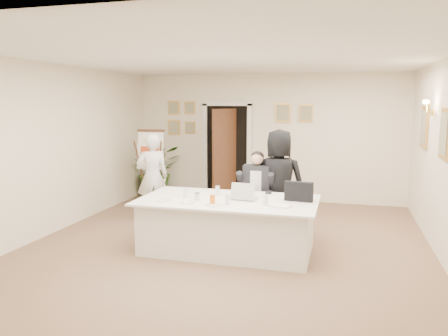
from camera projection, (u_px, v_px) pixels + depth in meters
floor at (226, 248)px, 6.58m from camera, size 7.00×7.00×0.00m
ceiling at (226, 58)px, 6.17m from camera, size 6.00×7.00×0.02m
wall_back at (267, 138)px, 9.71m from camera, size 6.00×0.10×2.80m
wall_front at (94, 214)px, 3.04m from camera, size 6.00×0.10×2.80m
wall_left at (50, 150)px, 7.16m from camera, size 0.10×7.00×2.80m
doorway at (226, 153)px, 9.83m from camera, size 1.14×0.86×2.20m
pictures_back_wall at (232, 117)px, 9.83m from camera, size 3.40×0.06×0.80m
pictures_right_wall at (433, 130)px, 6.69m from camera, size 0.06×2.20×0.80m
wall_sconce at (429, 107)px, 6.66m from camera, size 0.20×0.30×0.24m
conference_table at (228, 225)px, 6.40m from camera, size 2.58×1.38×0.78m
seated_man at (256, 193)px, 7.18m from camera, size 0.66×0.69×1.40m
flip_chart at (152, 172)px, 9.14m from camera, size 0.56×0.36×1.59m
standing_man at (152, 177)px, 8.10m from camera, size 0.70×0.63×1.61m
standing_woman at (279, 182)px, 7.14m from camera, size 0.87×0.58×1.75m
potted_palm at (156, 171)px, 10.21m from camera, size 1.42×1.39×1.20m
laptop at (245, 190)px, 6.35m from camera, size 0.39×0.40×0.28m
laptop_bag at (299, 192)px, 6.21m from camera, size 0.41×0.15×0.28m
paper_stack at (280, 206)px, 5.89m from camera, size 0.34×0.28×0.03m
plate_left at (164, 200)px, 6.24m from camera, size 0.25×0.25×0.01m
plate_mid at (187, 203)px, 6.09m from camera, size 0.22×0.22×0.01m
plate_near at (214, 205)px, 5.97m from camera, size 0.28×0.28×0.01m
glass_a at (185, 193)px, 6.45m from camera, size 0.09×0.09×0.14m
glass_b at (227, 200)px, 6.00m from camera, size 0.07×0.07×0.14m
glass_c at (266, 200)px, 5.96m from camera, size 0.07×0.07×0.14m
glass_d at (218, 190)px, 6.64m from camera, size 0.07×0.07×0.14m
oj_glass at (212, 200)px, 6.02m from camera, size 0.08×0.08×0.13m
steel_jug at (197, 197)px, 6.26m from camera, size 0.10×0.10×0.11m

